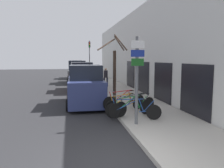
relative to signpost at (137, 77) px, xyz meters
name	(u,v)px	position (x,y,z in m)	size (l,w,h in m)	color
ground_plane	(84,94)	(-1.42, 8.55, -1.92)	(80.00, 80.00, 0.00)	#28282B
sidewalk_curb	(111,87)	(1.18, 11.35, -1.85)	(3.20, 32.00, 0.15)	#ADA89E
building_facade	(130,52)	(2.92, 11.26, 1.30)	(0.23, 32.00, 6.50)	silver
signpost	(137,77)	(0.00, 0.00, 0.00)	(0.51, 0.14, 3.26)	#595B60
bicycle_0	(133,110)	(0.07, 0.70, -1.40)	(2.19, 0.82, 0.86)	black
bicycle_1	(132,108)	(0.14, 1.11, -1.39)	(2.11, 0.70, 0.90)	black
bicycle_2	(136,105)	(0.42, 1.46, -1.38)	(2.17, 1.13, 0.92)	black
bicycle_3	(125,104)	(0.07, 1.99, -1.41)	(2.03, 0.98, 0.84)	black
bicycle_4	(124,101)	(0.18, 2.54, -1.38)	(2.22, 0.68, 0.93)	black
parked_car_0	(85,87)	(-1.58, 4.46, -0.89)	(2.15, 4.37, 2.26)	navy
parked_car_1	(81,78)	(-1.48, 10.02, -0.86)	(2.02, 4.26, 2.32)	maroon
parked_car_2	(77,73)	(-1.63, 15.80, -0.84)	(2.14, 4.52, 2.39)	#51565B
parked_car_3	(76,70)	(-1.60, 21.40, -0.84)	(1.98, 4.20, 2.38)	silver
pedestrian_near	(106,76)	(0.73, 11.35, -0.83)	(0.42, 0.36, 1.63)	#1E2338
street_tree	(115,71)	(0.10, 4.50, 0.01)	(1.61, 1.06, 3.84)	#3D2D23
traffic_light	(90,55)	(-0.11, 17.55, 1.11)	(0.20, 0.30, 4.50)	#595B60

